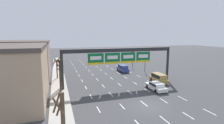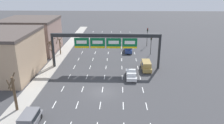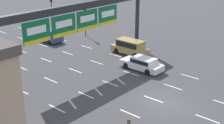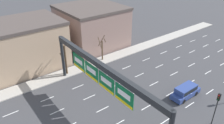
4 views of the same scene
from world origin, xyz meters
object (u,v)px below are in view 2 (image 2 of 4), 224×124
object	(u,v)px
car_white	(131,74)
traffic_light_mid_block	(151,42)
tree_bare_closest	(60,45)
sign_gantry	(106,40)
suv_grey	(29,119)
suv_gold	(146,65)
traffic_light_near_gantry	(147,33)
tree_bare_third	(14,92)
tree_bare_second	(52,52)
suv_blue	(128,48)

from	to	relation	value
car_white	traffic_light_mid_block	world-z (taller)	traffic_light_mid_block
car_white	tree_bare_closest	world-z (taller)	tree_bare_closest
traffic_light_mid_block	sign_gantry	bearing A→B (deg)	-138.53
traffic_light_mid_block	tree_bare_closest	world-z (taller)	tree_bare_closest
suv_grey	suv_gold	bearing A→B (deg)	49.02
traffic_light_near_gantry	traffic_light_mid_block	bearing A→B (deg)	-90.19
suv_gold	sign_gantry	bearing A→B (deg)	173.73
traffic_light_near_gantry	sign_gantry	bearing A→B (deg)	-121.67
traffic_light_near_gantry	tree_bare_third	xyz separation A→B (m)	(-21.66, -33.36, -0.71)
tree_bare_closest	suv_grey	bearing A→B (deg)	-83.15
traffic_light_near_gantry	tree_bare_second	size ratio (longest dim) A/B	0.88
tree_bare_closest	sign_gantry	bearing A→B (deg)	-35.85
sign_gantry	tree_bare_third	size ratio (longest dim) A/B	4.17
tree_bare_second	suv_grey	bearing A→B (deg)	-81.89
car_white	suv_gold	bearing A→B (deg)	52.36
suv_grey	suv_blue	xyz separation A→B (m)	(13.20, 30.92, 0.05)
traffic_light_near_gantry	suv_grey	bearing A→B (deg)	-116.97
sign_gantry	traffic_light_mid_block	world-z (taller)	sign_gantry
traffic_light_near_gantry	tree_bare_second	world-z (taller)	tree_bare_second
tree_bare_closest	tree_bare_third	distance (m)	24.87
suv_grey	sign_gantry	bearing A→B (deg)	67.39
car_white	traffic_light_mid_block	distance (m)	15.45
suv_grey	suv_gold	xyz separation A→B (m)	(16.32, 18.79, 0.07)
car_white	tree_bare_third	world-z (taller)	tree_bare_third
car_white	suv_blue	bearing A→B (deg)	89.68
car_white	traffic_light_near_gantry	world-z (taller)	traffic_light_near_gantry
tree_bare_closest	tree_bare_third	world-z (taller)	tree_bare_third
sign_gantry	traffic_light_mid_block	bearing A→B (deg)	41.47
car_white	sign_gantry	bearing A→B (deg)	134.13
car_white	suv_grey	size ratio (longest dim) A/B	1.07
traffic_light_near_gantry	traffic_light_mid_block	xyz separation A→B (m)	(-0.03, -7.69, -0.30)
tree_bare_second	traffic_light_mid_block	bearing A→B (deg)	21.67
car_white	traffic_light_near_gantry	xyz separation A→B (m)	(5.49, 21.92, 2.81)
sign_gantry	suv_gold	size ratio (longest dim) A/B	4.54
sign_gantry	traffic_light_mid_block	xyz separation A→B (m)	(10.37, 9.17, -2.54)
suv_blue	suv_grey	bearing A→B (deg)	-113.12
traffic_light_mid_block	tree_bare_second	distance (m)	23.10
sign_gantry	traffic_light_mid_block	distance (m)	14.07
sign_gantry	tree_bare_third	distance (m)	20.20
sign_gantry	traffic_light_near_gantry	xyz separation A→B (m)	(10.40, 16.85, -2.24)
suv_gold	traffic_light_near_gantry	world-z (taller)	traffic_light_near_gantry
suv_gold	tree_bare_third	world-z (taller)	tree_bare_third
suv_gold	tree_bare_third	size ratio (longest dim) A/B	0.92
tree_bare_closest	tree_bare_second	world-z (taller)	tree_bare_second
suv_grey	tree_bare_third	world-z (taller)	tree_bare_third
suv_blue	tree_bare_third	bearing A→B (deg)	-120.39
car_white	suv_gold	size ratio (longest dim) A/B	0.98
suv_grey	tree_bare_closest	distance (m)	28.29
suv_grey	tree_bare_third	distance (m)	4.82
tree_bare_closest	tree_bare_second	size ratio (longest dim) A/B	0.82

